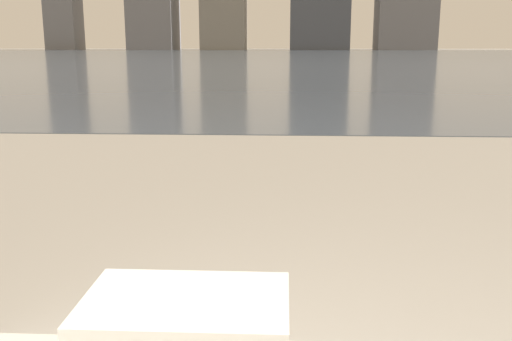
% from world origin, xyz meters
% --- Properties ---
extents(harbor_water, '(180.00, 110.00, 0.01)m').
position_xyz_m(harbor_water, '(0.00, 62.00, 0.01)').
color(harbor_water, slate).
rests_on(harbor_water, ground_plane).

